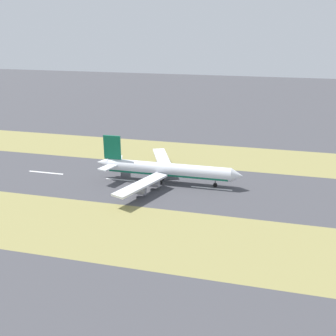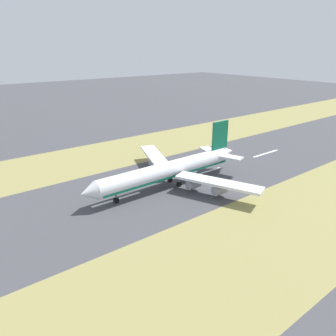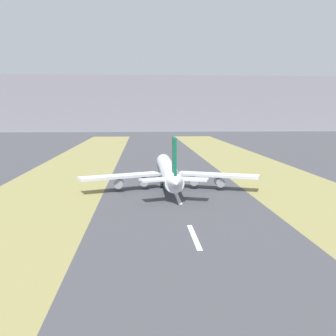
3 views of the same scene
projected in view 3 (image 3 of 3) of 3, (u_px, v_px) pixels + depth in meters
ground_plane at (174, 188)px, 144.36m from camera, size 800.00×800.00×0.00m
grass_median_west at (49, 190)px, 141.37m from camera, size 40.00×600.00×0.01m
grass_median_east at (293, 186)px, 147.34m from camera, size 40.00×600.00×0.01m
centreline_dash_near at (194, 237)px, 88.32m from camera, size 1.20×18.00×0.01m
centreline_dash_mid at (178, 198)px, 127.82m from camera, size 1.20×18.00×0.01m
centreline_dash_far at (169, 177)px, 167.32m from camera, size 1.20×18.00×0.01m
airplane_main_jet at (168, 171)px, 144.70m from camera, size 64.13×67.03×20.20m
mountain_ridge at (148, 103)px, 652.00m from camera, size 800.00×120.00×81.81m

